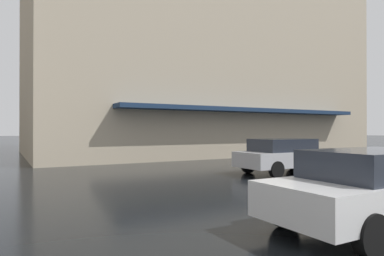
# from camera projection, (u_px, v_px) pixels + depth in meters

# --- Properties ---
(haussmann_block_corner) EXTENTS (15.24, 24.78, 22.74)m
(haussmann_block_corner) POSITION_uv_depth(u_px,v_px,m) (193.00, 16.00, 27.89)
(haussmann_block_corner) COLOR tan
(haussmann_block_corner) RESTS_ON ground_plane
(car_white) EXTENTS (1.85, 4.10, 1.41)m
(car_white) POSITION_uv_depth(u_px,v_px,m) (371.00, 187.00, 6.09)
(car_white) COLOR silver
(car_white) RESTS_ON ground_plane
(car_silver) EXTENTS (1.85, 4.10, 1.41)m
(car_silver) POSITION_uv_depth(u_px,v_px,m) (284.00, 155.00, 13.85)
(car_silver) COLOR #B7B7BC
(car_silver) RESTS_ON ground_plane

